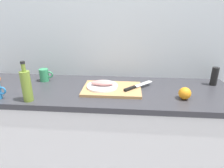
{
  "coord_description": "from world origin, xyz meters",
  "views": [
    {
      "loc": [
        0.2,
        -1.36,
        1.48
      ],
      "look_at": [
        0.09,
        -0.01,
        0.95
      ],
      "focal_mm": 31.47,
      "sensor_mm": 36.0,
      "label": 1
    }
  ],
  "objects_px": {
    "olive_oil_bottle": "(26,85)",
    "pepper_mill": "(214,76)",
    "white_plate": "(102,86)",
    "coffee_mug_1": "(44,75)",
    "cutting_board": "(112,89)",
    "chef_knife": "(135,87)",
    "orange_0": "(185,93)",
    "fish_fillet": "(102,83)"
  },
  "relations": [
    {
      "from": "cutting_board",
      "to": "pepper_mill",
      "type": "height_order",
      "value": "pepper_mill"
    },
    {
      "from": "orange_0",
      "to": "coffee_mug_1",
      "type": "bearing_deg",
      "value": 166.42
    },
    {
      "from": "fish_fillet",
      "to": "olive_oil_bottle",
      "type": "xyz_separation_m",
      "value": [
        -0.47,
        -0.23,
        0.06
      ]
    },
    {
      "from": "coffee_mug_1",
      "to": "olive_oil_bottle",
      "type": "bearing_deg",
      "value": -83.72
    },
    {
      "from": "cutting_board",
      "to": "chef_knife",
      "type": "distance_m",
      "value": 0.17
    },
    {
      "from": "chef_knife",
      "to": "white_plate",
      "type": "bearing_deg",
      "value": 135.54
    },
    {
      "from": "chef_knife",
      "to": "orange_0",
      "type": "bearing_deg",
      "value": -65.3
    },
    {
      "from": "fish_fillet",
      "to": "olive_oil_bottle",
      "type": "bearing_deg",
      "value": -154.06
    },
    {
      "from": "chef_knife",
      "to": "cutting_board",
      "type": "bearing_deg",
      "value": 138.73
    },
    {
      "from": "cutting_board",
      "to": "olive_oil_bottle",
      "type": "bearing_deg",
      "value": -157.97
    },
    {
      "from": "chef_knife",
      "to": "orange_0",
      "type": "xyz_separation_m",
      "value": [
        0.33,
        -0.12,
        0.01
      ]
    },
    {
      "from": "cutting_board",
      "to": "chef_knife",
      "type": "bearing_deg",
      "value": 3.94
    },
    {
      "from": "white_plate",
      "to": "chef_knife",
      "type": "bearing_deg",
      "value": 0.75
    },
    {
      "from": "white_plate",
      "to": "coffee_mug_1",
      "type": "relative_size",
      "value": 2.01
    },
    {
      "from": "chef_knife",
      "to": "coffee_mug_1",
      "type": "distance_m",
      "value": 0.77
    },
    {
      "from": "fish_fillet",
      "to": "chef_knife",
      "type": "distance_m",
      "value": 0.25
    },
    {
      "from": "cutting_board",
      "to": "chef_knife",
      "type": "relative_size",
      "value": 1.91
    },
    {
      "from": "white_plate",
      "to": "chef_knife",
      "type": "distance_m",
      "value": 0.24
    },
    {
      "from": "cutting_board",
      "to": "white_plate",
      "type": "height_order",
      "value": "white_plate"
    },
    {
      "from": "cutting_board",
      "to": "pepper_mill",
      "type": "bearing_deg",
      "value": 12.39
    },
    {
      "from": "fish_fillet",
      "to": "pepper_mill",
      "type": "relative_size",
      "value": 1.2
    },
    {
      "from": "chef_knife",
      "to": "orange_0",
      "type": "height_order",
      "value": "orange_0"
    },
    {
      "from": "chef_knife",
      "to": "coffee_mug_1",
      "type": "bearing_deg",
      "value": 124.19
    },
    {
      "from": "chef_knife",
      "to": "coffee_mug_1",
      "type": "relative_size",
      "value": 1.96
    },
    {
      "from": "cutting_board",
      "to": "chef_knife",
      "type": "xyz_separation_m",
      "value": [
        0.17,
        0.01,
        0.02
      ]
    },
    {
      "from": "chef_knife",
      "to": "orange_0",
      "type": "distance_m",
      "value": 0.35
    },
    {
      "from": "fish_fillet",
      "to": "orange_0",
      "type": "xyz_separation_m",
      "value": [
        0.57,
        -0.12,
        -0.01
      ]
    },
    {
      "from": "chef_knife",
      "to": "olive_oil_bottle",
      "type": "bearing_deg",
      "value": 152.73
    },
    {
      "from": "chef_knife",
      "to": "pepper_mill",
      "type": "distance_m",
      "value": 0.65
    },
    {
      "from": "cutting_board",
      "to": "orange_0",
      "type": "xyz_separation_m",
      "value": [
        0.5,
        -0.11,
        0.03
      ]
    },
    {
      "from": "white_plate",
      "to": "chef_knife",
      "type": "relative_size",
      "value": 1.03
    },
    {
      "from": "cutting_board",
      "to": "white_plate",
      "type": "xyz_separation_m",
      "value": [
        -0.07,
        0.01,
        0.02
      ]
    },
    {
      "from": "orange_0",
      "to": "pepper_mill",
      "type": "height_order",
      "value": "pepper_mill"
    },
    {
      "from": "orange_0",
      "to": "chef_knife",
      "type": "bearing_deg",
      "value": 159.91
    },
    {
      "from": "fish_fillet",
      "to": "cutting_board",
      "type": "bearing_deg",
      "value": -6.71
    },
    {
      "from": "chef_knife",
      "to": "coffee_mug_1",
      "type": "height_order",
      "value": "coffee_mug_1"
    },
    {
      "from": "white_plate",
      "to": "coffee_mug_1",
      "type": "distance_m",
      "value": 0.53
    },
    {
      "from": "cutting_board",
      "to": "olive_oil_bottle",
      "type": "height_order",
      "value": "olive_oil_bottle"
    },
    {
      "from": "white_plate",
      "to": "orange_0",
      "type": "relative_size",
      "value": 2.8
    },
    {
      "from": "cutting_board",
      "to": "white_plate",
      "type": "relative_size",
      "value": 1.86
    },
    {
      "from": "coffee_mug_1",
      "to": "orange_0",
      "type": "distance_m",
      "value": 1.11
    },
    {
      "from": "olive_oil_bottle",
      "to": "pepper_mill",
      "type": "bearing_deg",
      "value": 16.4
    }
  ]
}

